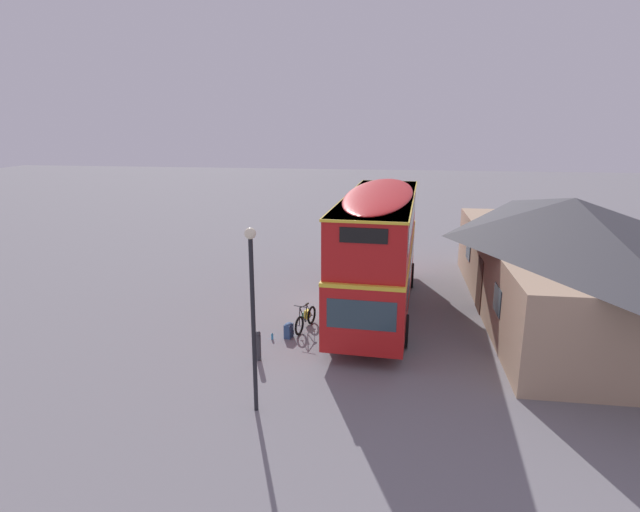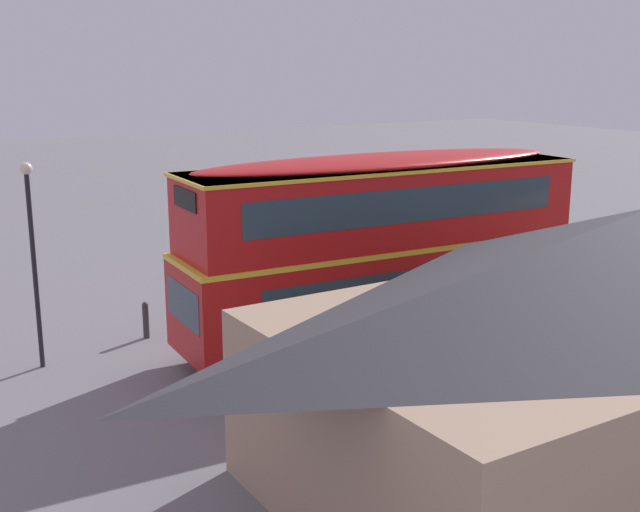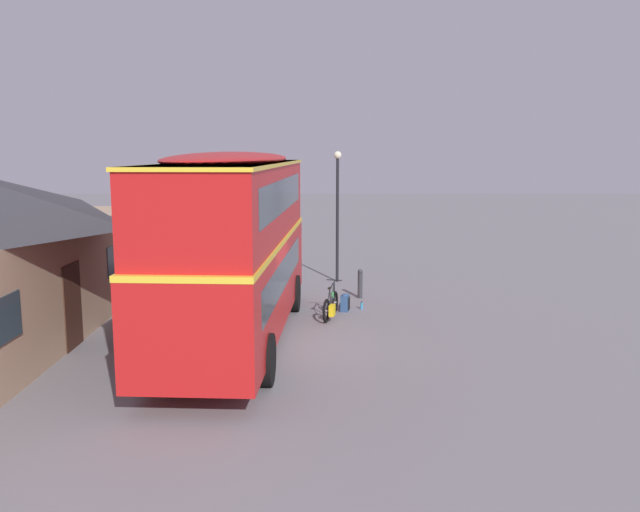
% 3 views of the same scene
% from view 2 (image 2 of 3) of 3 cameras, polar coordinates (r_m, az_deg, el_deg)
% --- Properties ---
extents(ground_plane, '(120.00, 120.00, 0.00)m').
position_cam_2_polar(ground_plane, '(22.01, 3.75, -4.92)').
color(ground_plane, slate).
extents(double_decker_bus, '(10.52, 3.15, 4.79)m').
position_cam_2_polar(double_decker_bus, '(20.02, 4.38, 1.06)').
color(double_decker_bus, black).
rests_on(double_decker_bus, ground).
extents(touring_bicycle, '(1.73, 0.60, 1.04)m').
position_cam_2_polar(touring_bicycle, '(21.50, -4.44, -4.34)').
color(touring_bicycle, black).
rests_on(touring_bicycle, ground).
extents(backpack_on_ground, '(0.37, 0.33, 0.54)m').
position_cam_2_polar(backpack_on_ground, '(21.54, -7.06, -4.63)').
color(backpack_on_ground, '#2D4C7A').
rests_on(backpack_on_ground, ground).
extents(water_bottle_blue_sports, '(0.08, 0.08, 0.24)m').
position_cam_2_polar(water_bottle_blue_sports, '(21.96, -8.19, -4.76)').
color(water_bottle_blue_sports, '#338CBF').
rests_on(water_bottle_blue_sports, ground).
extents(street_lamp, '(0.28, 0.28, 4.80)m').
position_cam_2_polar(street_lamp, '(19.37, -19.63, 0.82)').
color(street_lamp, black).
rests_on(street_lamp, ground).
extents(kerb_bollard, '(0.16, 0.16, 0.97)m').
position_cam_2_polar(kerb_bollard, '(21.34, -12.19, -4.39)').
color(kerb_bollard, '#333338').
rests_on(kerb_bollard, ground).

